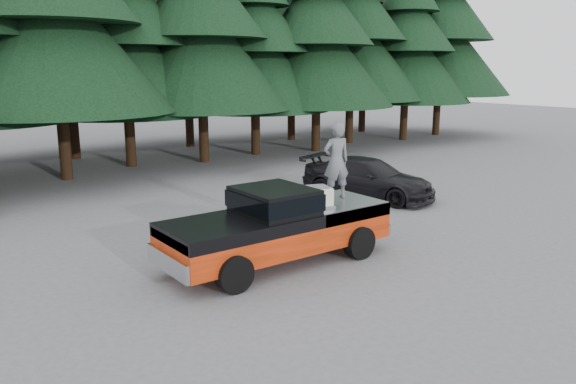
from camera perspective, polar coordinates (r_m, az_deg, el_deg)
ground at (r=13.78m, az=-0.59°, el=-7.67°), size 120.00×120.00×0.00m
pickup_truck at (r=13.90m, az=-1.04°, el=-4.60°), size 6.00×2.04×1.33m
truck_cab at (r=13.59m, az=-1.40°, el=-0.80°), size 1.66×1.90×0.59m
air_compressor at (r=14.09m, az=2.95°, el=-0.59°), size 0.83×0.75×0.47m
man_on_bed at (r=14.91m, az=4.93°, el=3.16°), size 0.83×0.65×2.02m
parked_car at (r=21.01m, az=8.12°, el=1.39°), size 3.48×5.44×1.47m
treeline at (r=28.94m, az=-21.45°, el=17.63°), size 60.15×16.05×17.50m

